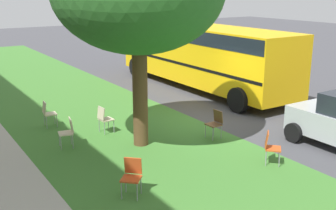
{
  "coord_description": "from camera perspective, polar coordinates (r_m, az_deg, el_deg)",
  "views": [
    {
      "loc": [
        -11.02,
        8.8,
        4.55
      ],
      "look_at": [
        -0.41,
        1.95,
        1.0
      ],
      "focal_mm": 44.83,
      "sensor_mm": 36.0,
      "label": 1
    }
  ],
  "objects": [
    {
      "name": "chair_1",
      "position": [
        11.46,
        13.77,
        -5.37
      ],
      "size": [
        0.59,
        0.59,
        0.88
      ],
      "color": "#C64C1E",
      "rests_on": "ground"
    },
    {
      "name": "chair_3",
      "position": [
        9.54,
        -4.93,
        -9.35
      ],
      "size": [
        0.59,
        0.59,
        0.88
      ],
      "color": "#C64C1E",
      "rests_on": "ground"
    },
    {
      "name": "chair_5",
      "position": [
        12.62,
        -13.45,
        -3.37
      ],
      "size": [
        0.49,
        0.5,
        0.88
      ],
      "color": "beige",
      "rests_on": "ground"
    },
    {
      "name": "chair_0",
      "position": [
        13.12,
        6.46,
        -2.28
      ],
      "size": [
        0.43,
        0.43,
        0.88
      ],
      "color": "brown",
      "rests_on": "ground"
    },
    {
      "name": "school_bus",
      "position": [
        19.46,
        4.52,
        7.41
      ],
      "size": [
        10.4,
        2.8,
        2.88
      ],
      "color": "yellow",
      "rests_on": "ground"
    },
    {
      "name": "chair_2",
      "position": [
        14.63,
        -16.03,
        -0.91
      ],
      "size": [
        0.46,
        0.46,
        0.88
      ],
      "color": "beige",
      "rests_on": "ground"
    },
    {
      "name": "grass_verge",
      "position": [
        13.18,
        -5.57,
        -4.56
      ],
      "size": [
        48.0,
        6.0,
        0.01
      ],
      "primitive_type": "cube",
      "color": "#3D752D",
      "rests_on": "ground"
    },
    {
      "name": "ground",
      "position": [
        14.82,
        5.48,
        -2.24
      ],
      "size": [
        80.0,
        80.0,
        0.0
      ],
      "primitive_type": "plane",
      "color": "#424247"
    },
    {
      "name": "chair_4",
      "position": [
        13.63,
        -8.67,
        -1.68
      ],
      "size": [
        0.45,
        0.45,
        0.88
      ],
      "color": "beige",
      "rests_on": "ground"
    }
  ]
}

